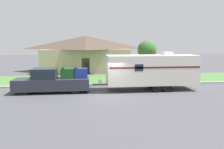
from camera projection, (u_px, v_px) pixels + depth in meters
The scene contains 8 objects.
ground_plane at pixel (110, 95), 17.17m from camera, with size 120.00×120.00×0.00m, color #47474C.
curb_strip at pixel (106, 85), 20.84m from camera, with size 80.00×0.30×0.14m.
lawn_strip at pixel (103, 79), 24.44m from camera, with size 80.00×7.00×0.03m.
house_across_street at pixel (86, 53), 31.70m from camera, with size 12.64×8.46×5.07m.
pickup_truck at pixel (53, 81), 17.90m from camera, with size 6.15×1.92×2.08m.
travel_trailer at pixel (152, 70), 18.75m from camera, with size 8.98×2.33×3.29m.
mailbox at pixel (183, 72), 22.59m from camera, with size 0.48×0.20×1.38m.
tree_in_yard at pixel (147, 50), 23.70m from camera, with size 2.06×2.06×4.33m.
Camera 1 is at (-1.78, -16.66, 4.05)m, focal length 35.00 mm.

